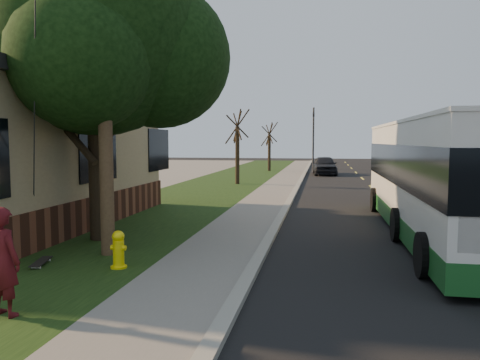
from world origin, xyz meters
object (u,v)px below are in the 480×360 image
object	(u,v)px
utility_pole	(103,42)
transit_bus	(439,175)
fire_hydrant	(118,250)
dumpster	(47,198)
traffic_signal	(313,134)
bare_tree_far	(269,147)
distant_car	(325,165)
skateboard_main	(41,262)
leafy_tree	(101,35)
bare_tree_near	(237,148)
skateboarder	(4,262)

from	to	relation	value
utility_pole	transit_bus	distance (m)	9.03
fire_hydrant	dumpster	distance (m)	7.32
traffic_signal	dumpster	size ratio (longest dim) A/B	3.21
bare_tree_far	transit_bus	bearing A→B (deg)	-73.75
fire_hydrant	utility_pole	xyz separation A→B (m)	(-0.71, 0.99, 4.20)
distant_car	skateboard_main	bearing A→B (deg)	-105.13
utility_pole	leafy_tree	xyz separation A→B (m)	(-0.87, 1.66, 0.54)
bare_tree_near	dumpster	xyz separation A→B (m)	(-4.04, -12.60, -1.47)
fire_hydrant	dumpster	size ratio (longest dim) A/B	0.43
bare_tree_near	leafy_tree	bearing A→B (deg)	-92.50
fire_hydrant	utility_pole	size ratio (longest dim) A/B	0.08
fire_hydrant	transit_bus	distance (m)	8.49
skateboarder	dumpster	distance (m)	9.17
fire_hydrant	distant_car	xyz separation A→B (m)	(4.10, 27.20, 0.28)
bare_tree_far	skateboard_main	xyz separation A→B (m)	(-1.24, -30.06, -1.88)
fire_hydrant	leafy_tree	distance (m)	5.65
utility_pole	bare_tree_near	xyz separation A→B (m)	(-0.19, 17.01, -2.48)
transit_bus	distant_car	size ratio (longest dim) A/B	2.72
transit_bus	dumpster	distance (m)	11.97
bare_tree_near	bare_tree_far	size ratio (longest dim) A/B	1.07
fire_hydrant	distant_car	size ratio (longest dim) A/B	0.18
fire_hydrant	skateboarder	size ratio (longest dim) A/B	0.47
bare_tree_far	dumpster	size ratio (longest dim) A/B	2.35
traffic_signal	utility_pole	bearing A→B (deg)	-96.58
fire_hydrant	bare_tree_near	bearing A→B (deg)	92.86
bare_tree_near	bare_tree_far	distance (m)	12.01
bare_tree_far	leafy_tree	bearing A→B (deg)	-92.45
bare_tree_near	utility_pole	bearing A→B (deg)	-89.34
bare_tree_near	dumpster	distance (m)	13.31
utility_pole	bare_tree_far	bearing A→B (deg)	89.40
utility_pole	bare_tree_far	world-z (taller)	utility_pole
bare_tree_far	transit_bus	world-z (taller)	bare_tree_far
bare_tree_near	dumpster	world-z (taller)	bare_tree_near
traffic_signal	leafy_tree	bearing A→B (deg)	-98.47
fire_hydrant	bare_tree_near	size ratio (longest dim) A/B	0.17
bare_tree_near	traffic_signal	xyz separation A→B (m)	(4.00, 16.00, 1.01)
dumpster	bare_tree_far	bearing A→B (deg)	79.55
bare_tree_far	transit_bus	xyz separation A→B (m)	(7.38, -25.32, -0.37)
traffic_signal	bare_tree_far	bearing A→B (deg)	-131.19
skateboard_main	transit_bus	bearing A→B (deg)	28.81
utility_pole	bare_tree_far	distance (m)	29.13
bare_tree_near	traffic_signal	size ratio (longest dim) A/B	0.78
fire_hydrant	utility_pole	distance (m)	4.37
leafy_tree	bare_tree_near	distance (m)	15.66
bare_tree_far	skateboard_main	size ratio (longest dim) A/B	4.71
transit_bus	skateboard_main	size ratio (longest dim) A/B	13.26
leafy_tree	skateboard_main	size ratio (longest dim) A/B	9.11
bare_tree_far	skateboarder	bearing A→B (deg)	-90.21
bare_tree_near	bare_tree_far	world-z (taller)	bare_tree_near
traffic_signal	skateboard_main	bearing A→B (deg)	-97.92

